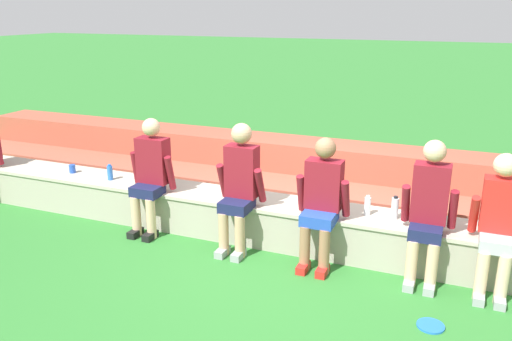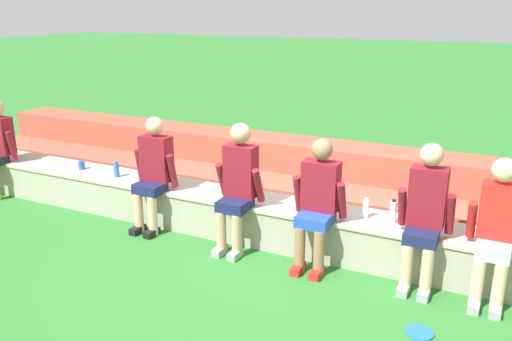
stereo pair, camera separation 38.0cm
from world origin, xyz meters
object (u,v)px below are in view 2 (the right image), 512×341
object	(u,v)px
person_far_right	(425,213)
plastic_cup_middle	(82,165)
person_right_of_center	(318,201)
person_left_of_center	(153,170)
person_center	(238,184)
frisbee	(419,333)
water_bottle_center_gap	(366,209)
person_rightmost_edge	(496,228)
water_bottle_mid_left	(393,212)
water_bottle_near_left	(117,170)

from	to	relation	value
person_far_right	plastic_cup_middle	xyz separation A→B (m)	(-4.54, 0.26, -0.21)
person_right_of_center	person_left_of_center	bearing A→B (deg)	178.33
person_far_right	person_center	bearing A→B (deg)	-178.67
person_left_of_center	frisbee	bearing A→B (deg)	-14.27
person_left_of_center	plastic_cup_middle	xyz separation A→B (m)	(-1.40, 0.26, -0.19)
person_center	water_bottle_center_gap	world-z (taller)	person_center
person_rightmost_edge	water_bottle_mid_left	world-z (taller)	person_rightmost_edge
water_bottle_mid_left	water_bottle_center_gap	distance (m)	0.28
person_far_right	water_bottle_mid_left	size ratio (longest dim) A/B	5.64
person_rightmost_edge	person_far_right	bearing A→B (deg)	179.09
person_left_of_center	person_far_right	size ratio (longest dim) A/B	0.97
person_left_of_center	person_right_of_center	distance (m)	2.10
person_right_of_center	water_bottle_near_left	xyz separation A→B (m)	(-2.85, 0.27, -0.14)
person_center	water_bottle_mid_left	world-z (taller)	person_center
person_left_of_center	water_bottle_near_left	distance (m)	0.79
person_far_right	frisbee	size ratio (longest dim) A/B	6.07
person_center	water_bottle_near_left	distance (m)	1.94
water_bottle_near_left	plastic_cup_middle	distance (m)	0.66
water_bottle_center_gap	plastic_cup_middle	distance (m)	3.92
water_bottle_near_left	plastic_cup_middle	world-z (taller)	water_bottle_near_left
water_bottle_center_gap	person_rightmost_edge	bearing A→B (deg)	-12.70
person_left_of_center	plastic_cup_middle	size ratio (longest dim) A/B	12.32
water_bottle_center_gap	frisbee	xyz separation A→B (m)	(0.78, -1.11, -0.58)
person_left_of_center	water_bottle_near_left	size ratio (longest dim) A/B	6.72
person_far_right	person_rightmost_edge	distance (m)	0.62
frisbee	person_center	bearing A→B (deg)	159.62
person_center	person_rightmost_edge	world-z (taller)	person_center
water_bottle_mid_left	water_bottle_center_gap	bearing A→B (deg)	179.50
water_bottle_mid_left	water_bottle_center_gap	world-z (taller)	water_bottle_mid_left
water_bottle_near_left	plastic_cup_middle	size ratio (longest dim) A/B	1.83
water_bottle_near_left	plastic_cup_middle	xyz separation A→B (m)	(-0.65, 0.05, -0.04)
person_left_of_center	plastic_cup_middle	world-z (taller)	person_left_of_center
person_center	water_bottle_near_left	world-z (taller)	person_center
frisbee	person_far_right	bearing A→B (deg)	100.59
person_right_of_center	person_far_right	size ratio (longest dim) A/B	0.96
person_right_of_center	water_bottle_center_gap	xyz separation A→B (m)	(0.42, 0.33, -0.13)
plastic_cup_middle	frisbee	bearing A→B (deg)	-13.14
water_bottle_mid_left	plastic_cup_middle	bearing A→B (deg)	-179.91
water_bottle_center_gap	person_left_of_center	bearing A→B (deg)	-173.91
person_right_of_center	plastic_cup_middle	distance (m)	3.52
person_left_of_center	plastic_cup_middle	distance (m)	1.44
water_bottle_mid_left	water_bottle_near_left	bearing A→B (deg)	-179.04
person_left_of_center	water_bottle_center_gap	xyz separation A→B (m)	(2.51, 0.27, -0.15)
plastic_cup_middle	frisbee	distance (m)	4.85
person_center	person_rightmost_edge	xyz separation A→B (m)	(2.59, 0.04, -0.04)
person_left_of_center	water_bottle_mid_left	bearing A→B (deg)	5.43
person_right_of_center	frisbee	size ratio (longest dim) A/B	5.81
water_bottle_center_gap	frisbee	size ratio (longest dim) A/B	0.93
water_bottle_near_left	frisbee	size ratio (longest dim) A/B	0.88
water_bottle_mid_left	water_bottle_center_gap	size ratio (longest dim) A/B	1.16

